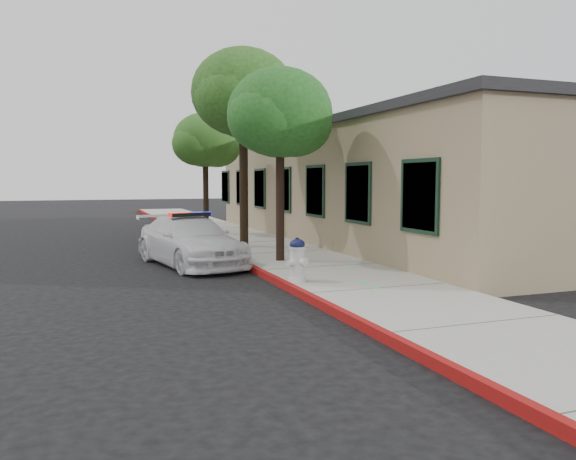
% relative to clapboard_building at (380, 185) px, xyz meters
% --- Properties ---
extents(ground, '(120.00, 120.00, 0.00)m').
position_rel_clapboard_building_xyz_m(ground, '(-6.69, -9.00, -2.13)').
color(ground, black).
rests_on(ground, ground).
extents(sidewalk, '(3.20, 60.00, 0.15)m').
position_rel_clapboard_building_xyz_m(sidewalk, '(-5.09, -6.00, -2.05)').
color(sidewalk, gray).
rests_on(sidewalk, ground).
extents(red_curb, '(0.14, 60.00, 0.16)m').
position_rel_clapboard_building_xyz_m(red_curb, '(-6.63, -6.00, -2.05)').
color(red_curb, '#A01111').
rests_on(red_curb, ground).
extents(clapboard_building, '(7.30, 20.89, 4.24)m').
position_rel_clapboard_building_xyz_m(clapboard_building, '(0.00, 0.00, 0.00)').
color(clapboard_building, '#877458').
rests_on(clapboard_building, ground).
extents(police_car, '(2.75, 4.83, 1.44)m').
position_rel_clapboard_building_xyz_m(police_car, '(-7.89, -3.69, -1.46)').
color(police_car, white).
rests_on(police_car, ground).
extents(fire_hydrant, '(0.53, 0.47, 0.93)m').
position_rel_clapboard_building_xyz_m(fire_hydrant, '(-6.34, -7.71, -1.51)').
color(fire_hydrant, silver).
rests_on(fire_hydrant, sidewalk).
extents(street_tree_near, '(2.98, 2.80, 5.12)m').
position_rel_clapboard_building_xyz_m(street_tree_near, '(-5.63, -4.62, 1.84)').
color(street_tree_near, black).
rests_on(street_tree_near, sidewalk).
extents(street_tree_mid, '(3.33, 3.45, 6.36)m').
position_rel_clapboard_building_xyz_m(street_tree_mid, '(-5.68, -1.15, 2.82)').
color(street_tree_mid, black).
rests_on(street_tree_mid, sidewalk).
extents(street_tree_far, '(2.79, 2.56, 4.85)m').
position_rel_clapboard_building_xyz_m(street_tree_far, '(-5.88, 3.63, 1.67)').
color(street_tree_far, black).
rests_on(street_tree_far, sidewalk).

